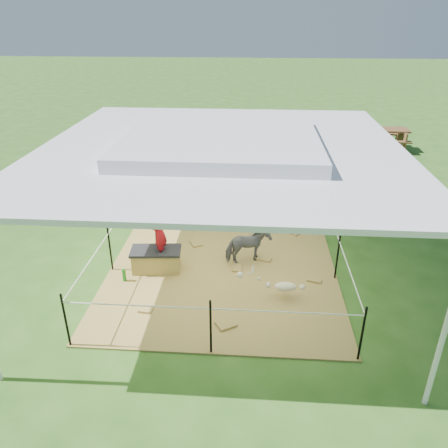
# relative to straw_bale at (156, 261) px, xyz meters

# --- Properties ---
(ground) EXTENTS (90.00, 90.00, 0.00)m
(ground) POSITION_rel_straw_bale_xyz_m (1.34, -0.06, -0.24)
(ground) COLOR #2D5919
(ground) RESTS_ON ground
(hay_patch) EXTENTS (4.60, 4.60, 0.03)m
(hay_patch) POSITION_rel_straw_bale_xyz_m (1.34, -0.06, -0.22)
(hay_patch) COLOR brown
(hay_patch) RESTS_ON ground
(canopy_tent) EXTENTS (6.30, 6.30, 2.90)m
(canopy_tent) POSITION_rel_straw_bale_xyz_m (1.34, -0.06, 2.45)
(canopy_tent) COLOR silver
(canopy_tent) RESTS_ON ground
(rope_fence) EXTENTS (4.54, 4.54, 1.00)m
(rope_fence) POSITION_rel_straw_bale_xyz_m (1.34, -0.06, 0.41)
(rope_fence) COLOR black
(rope_fence) RESTS_ON ground
(straw_bale) EXTENTS (0.97, 0.55, 0.42)m
(straw_bale) POSITION_rel_straw_bale_xyz_m (0.00, 0.00, 0.00)
(straw_bale) COLOR olive
(straw_bale) RESTS_ON hay_patch
(dark_cloth) EXTENTS (1.04, 0.60, 0.05)m
(dark_cloth) POSITION_rel_straw_bale_xyz_m (0.00, 0.00, 0.23)
(dark_cloth) COLOR black
(dark_cloth) RESTS_ON straw_bale
(woman) EXTENTS (0.30, 0.43, 1.12)m
(woman) POSITION_rel_straw_bale_xyz_m (0.10, 0.00, 0.77)
(woman) COLOR red
(woman) RESTS_ON straw_bale
(green_bottle) EXTENTS (0.08, 0.08, 0.26)m
(green_bottle) POSITION_rel_straw_bale_xyz_m (-0.55, -0.45, -0.08)
(green_bottle) COLOR #1A751A
(green_bottle) RESTS_ON hay_patch
(pony) EXTENTS (1.01, 0.76, 0.77)m
(pony) POSITION_rel_straw_bale_xyz_m (1.84, 0.42, 0.18)
(pony) COLOR #49484D
(pony) RESTS_ON hay_patch
(pink_hat) EXTENTS (0.24, 0.24, 0.11)m
(pink_hat) POSITION_rel_straw_bale_xyz_m (1.84, 0.42, 0.62)
(pink_hat) COLOR pink
(pink_hat) RESTS_ON pony
(foal) EXTENTS (1.02, 0.59, 0.56)m
(foal) POSITION_rel_straw_bale_xyz_m (2.56, -0.80, 0.07)
(foal) COLOR beige
(foal) RESTS_ON hay_patch
(trash_barrel) EXTENTS (0.76, 0.76, 0.91)m
(trash_barrel) POSITION_rel_straw_bale_xyz_m (4.94, 5.87, 0.22)
(trash_barrel) COLOR #175BB3
(trash_barrel) RESTS_ON ground
(picnic_table_near) EXTENTS (1.77, 1.30, 0.72)m
(picnic_table_near) POSITION_rel_straw_bale_xyz_m (3.56, 7.99, 0.12)
(picnic_table_near) COLOR #543A1C
(picnic_table_near) RESTS_ON ground
(picnic_table_far) EXTENTS (1.95, 1.44, 0.80)m
(picnic_table_far) POSITION_rel_straw_bale_xyz_m (6.72, 9.22, 0.16)
(picnic_table_far) COLOR #56301D
(picnic_table_far) RESTS_ON ground
(distant_person) EXTENTS (0.60, 0.47, 1.19)m
(distant_person) POSITION_rel_straw_bale_xyz_m (3.95, 7.01, 0.36)
(distant_person) COLOR #3490C5
(distant_person) RESTS_ON ground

